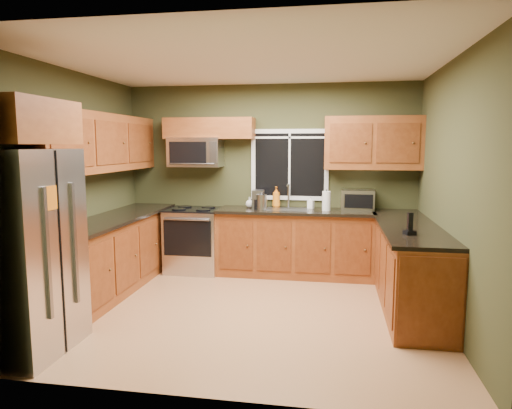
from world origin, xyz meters
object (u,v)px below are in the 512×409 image
(range, at_px, (194,239))
(paper_towel_roll, at_px, (326,201))
(refrigerator, at_px, (23,252))
(toaster_oven, at_px, (358,200))
(kettle, at_px, (262,201))
(soap_bottle_b, at_px, (311,202))
(coffee_maker, at_px, (258,200))
(cordless_phone, at_px, (410,228))
(soap_bottle_a, at_px, (276,197))
(microwave, at_px, (196,152))
(soap_bottle_c, at_px, (250,202))

(range, bearing_deg, paper_towel_roll, -0.39)
(refrigerator, bearing_deg, toaster_oven, 44.01)
(refrigerator, xyz_separation_m, kettle, (1.69, 2.71, 0.16))
(soap_bottle_b, bearing_deg, paper_towel_roll, -38.53)
(refrigerator, bearing_deg, range, 76.03)
(toaster_oven, distance_m, paper_towel_roll, 0.46)
(coffee_maker, xyz_separation_m, cordless_phone, (1.80, -1.59, -0.06))
(soap_bottle_a, bearing_deg, paper_towel_roll, -18.21)
(coffee_maker, distance_m, cordless_phone, 2.40)
(range, bearing_deg, kettle, -3.52)
(microwave, xyz_separation_m, cordless_phone, (2.74, -1.72, -0.72))
(range, height_order, toaster_oven, toaster_oven)
(kettle, bearing_deg, microwave, 168.82)
(refrigerator, xyz_separation_m, paper_towel_roll, (2.58, 2.76, 0.17))
(paper_towel_roll, relative_size, soap_bottle_b, 1.68)
(coffee_maker, bearing_deg, soap_bottle_b, 12.05)
(toaster_oven, bearing_deg, soap_bottle_a, 175.78)
(paper_towel_roll, xyz_separation_m, soap_bottle_c, (-1.09, 0.13, -0.06))
(toaster_oven, distance_m, cordless_phone, 1.77)
(kettle, height_order, soap_bottle_b, kettle)
(coffee_maker, height_order, kettle, coffee_maker)
(refrigerator, distance_m, soap_bottle_b, 3.77)
(toaster_oven, distance_m, coffee_maker, 1.39)
(kettle, xyz_separation_m, paper_towel_roll, (0.89, 0.05, 0.01))
(microwave, bearing_deg, cordless_phone, -32.07)
(microwave, distance_m, cordless_phone, 3.32)
(range, bearing_deg, refrigerator, -103.97)
(toaster_oven, relative_size, soap_bottle_b, 2.64)
(coffee_maker, bearing_deg, range, -179.61)
(soap_bottle_c, height_order, cordless_phone, cordless_phone)
(range, xyz_separation_m, toaster_oven, (2.32, 0.14, 0.61))
(soap_bottle_a, bearing_deg, kettle, -120.75)
(microwave, bearing_deg, soap_bottle_b, 0.91)
(range, height_order, paper_towel_roll, paper_towel_roll)
(soap_bottle_b, xyz_separation_m, soap_bottle_c, (-0.87, -0.04, -0.01))
(toaster_oven, bearing_deg, range, -176.57)
(kettle, height_order, cordless_phone, kettle)
(toaster_oven, bearing_deg, soap_bottle_c, -179.31)
(microwave, xyz_separation_m, soap_bottle_b, (1.67, 0.03, -0.70))
(microwave, bearing_deg, paper_towel_roll, -4.50)
(microwave, height_order, cordless_phone, microwave)
(refrigerator, relative_size, cordless_phone, 8.07)
(range, height_order, soap_bottle_c, soap_bottle_c)
(microwave, relative_size, kettle, 2.92)
(soap_bottle_b, distance_m, soap_bottle_c, 0.87)
(refrigerator, height_order, microwave, microwave)
(coffee_maker, bearing_deg, kettle, -48.17)
(coffee_maker, bearing_deg, toaster_oven, 5.49)
(range, relative_size, coffee_maker, 3.53)
(soap_bottle_c, bearing_deg, soap_bottle_b, 2.73)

